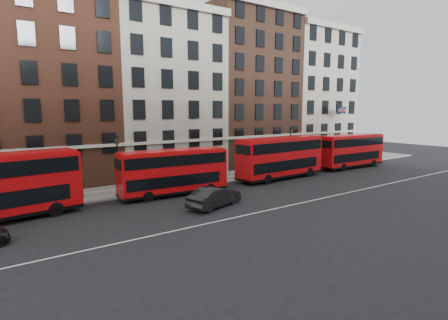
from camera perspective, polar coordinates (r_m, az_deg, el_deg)
ground at (r=29.10m, az=5.38°, el=-7.07°), size 120.00×120.00×0.00m
pavement at (r=37.48m, az=-5.05°, el=-3.44°), size 80.00×5.00×0.15m
kerb at (r=35.38m, az=-3.03°, el=-4.13°), size 80.00×0.30×0.16m
road_centre_line at (r=27.67m, az=8.08°, el=-7.93°), size 70.00×0.12×0.01m
building_terrace at (r=43.20m, az=-10.57°, el=11.56°), size 64.00×11.95×22.00m
bus_b at (r=31.50m, az=-8.28°, el=-1.81°), size 9.94×3.02×4.12m
bus_c at (r=39.02m, az=9.19°, el=0.54°), size 11.14×3.14×4.63m
bus_d at (r=48.69m, az=20.01°, el=1.52°), size 10.47×2.78×4.37m
car_front at (r=27.80m, az=-1.54°, el=-6.01°), size 5.29×3.17×1.65m
lamp_post_left at (r=31.55m, az=-16.97°, el=-0.47°), size 0.44×0.44×5.33m
lamp_post_right at (r=43.87m, az=10.79°, el=2.14°), size 0.44×0.44×5.33m
traffic_light at (r=52.64m, az=20.50°, el=2.08°), size 0.25×0.45×3.27m
iron_railings at (r=39.26m, az=-6.66°, el=-2.07°), size 6.60×0.06×1.00m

